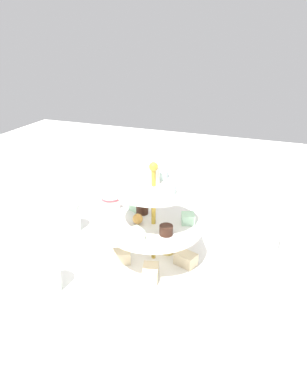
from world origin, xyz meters
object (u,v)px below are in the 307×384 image
at_px(butter_knife_right, 187,204).
at_px(water_glass_mid_back, 46,273).
at_px(tiered_serving_stand, 154,233).
at_px(water_glass_short_left, 69,217).
at_px(teacup_with_saucer, 111,204).
at_px(butter_knife_left, 214,373).
at_px(water_glass_tall_right, 266,232).

relative_size(butter_knife_right, water_glass_mid_back, 1.96).
relative_size(tiered_serving_stand, water_glass_short_left, 3.48).
xyz_separation_m(teacup_with_saucer, butter_knife_left, (-0.46, -0.42, -0.02)).
distance_m(water_glass_short_left, butter_knife_right, 0.38).
bearing_deg(butter_knife_right, water_glass_short_left, 40.06).
relative_size(tiered_serving_stand, butter_knife_left, 1.64).
bearing_deg(butter_knife_right, teacup_with_saucer, 26.40).
xyz_separation_m(tiered_serving_stand, butter_knife_right, (0.33, 0.01, -0.08)).
bearing_deg(water_glass_tall_right, butter_knife_right, 52.19).
height_order(water_glass_short_left, butter_knife_left, water_glass_short_left).
xyz_separation_m(tiered_serving_stand, water_glass_tall_right, (0.13, -0.25, -0.02)).
bearing_deg(tiered_serving_stand, water_glass_mid_back, 135.57).
relative_size(butter_knife_left, butter_knife_right, 1.00).
xyz_separation_m(tiered_serving_stand, butter_knife_left, (-0.26, -0.20, -0.08)).
bearing_deg(tiered_serving_stand, water_glass_tall_right, -61.84).
xyz_separation_m(butter_knife_left, water_glass_mid_back, (0.08, 0.38, 0.04)).
relative_size(butter_knife_left, water_glass_mid_back, 1.96).
bearing_deg(tiered_serving_stand, butter_knife_right, 1.27).
height_order(teacup_with_saucer, butter_knife_left, teacup_with_saucer).
bearing_deg(water_glass_mid_back, butter_knife_right, -18.38).
distance_m(water_glass_tall_right, butter_knife_right, 0.33).
xyz_separation_m(teacup_with_saucer, water_glass_mid_back, (-0.38, -0.04, 0.02)).
bearing_deg(water_glass_short_left, butter_knife_right, -44.39).
xyz_separation_m(water_glass_tall_right, water_glass_short_left, (-0.08, 0.52, -0.02)).
distance_m(butter_knife_left, water_glass_mid_back, 0.39).
xyz_separation_m(tiered_serving_stand, teacup_with_saucer, (0.20, 0.22, -0.05)).
bearing_deg(water_glass_tall_right, tiered_serving_stand, 118.16).
relative_size(water_glass_short_left, teacup_with_saucer, 0.89).
height_order(water_glass_tall_right, water_glass_mid_back, water_glass_tall_right).
height_order(water_glass_tall_right, water_glass_short_left, water_glass_tall_right).
xyz_separation_m(water_glass_short_left, butter_knife_right, (0.27, -0.27, -0.04)).
xyz_separation_m(water_glass_short_left, teacup_with_saucer, (0.14, -0.06, -0.02)).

